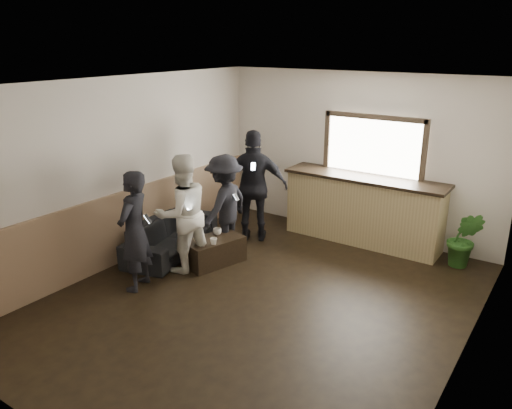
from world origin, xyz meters
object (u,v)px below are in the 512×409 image
Objects in this scene: potted_plant at (464,239)px; person_d at (254,186)px; bar_counter at (364,205)px; person_b at (182,214)px; person_a at (134,231)px; coffee_table at (214,251)px; sofa at (171,234)px; cup_b at (214,241)px; person_c at (224,205)px; cup_a at (217,232)px.

potted_plant is 0.47× the size of person_d.
bar_counter is 1.68m from potted_plant.
person_b is (-3.43, -2.42, 0.43)m from potted_plant.
coffee_table is at bearing 145.28° from person_a.
sofa is 1.03m from cup_b.
person_b reaches higher than sofa.
potted_plant is (1.66, -0.11, -0.19)m from bar_counter.
sofa is 1.41m from person_a.
person_c is (0.77, 0.43, 0.53)m from sofa.
person_b is (0.63, -0.40, 0.60)m from sofa.
cup_a is at bearing 6.62° from person_c.
sofa reaches higher than coffee_table.
coffee_table is 0.74m from person_c.
cup_b is at bearing -112.92° from sofa.
coffee_table is 0.83m from person_b.
bar_counter is at bearing 133.38° from person_c.
person_b is 0.84m from person_c.
person_a is 0.82m from person_b.
person_c is (-0.04, 0.25, 0.36)m from cup_a.
person_b reaches higher than person_c.
person_b is 1.09× the size of person_c.
person_d is (0.20, 1.56, 0.07)m from person_b.
potted_plant is at bearing 164.65° from person_d.
person_d is at bearing -165.09° from person_b.
bar_counter reaches higher than coffee_table.
person_c reaches higher than sofa.
bar_counter reaches higher than person_d.
cup_a is 1.10m from person_d.
person_c is 0.85× the size of person_d.
sofa is 2.16× the size of coffee_table.
person_d is at bearing -49.99° from sofa.
person_c is (-1.63, -1.70, 0.17)m from bar_counter.
person_a reaches higher than cup_a.
person_a is 1.65m from person_c.
bar_counter is at bearing -62.64° from sofa.
coffee_table is 8.50× the size of cup_b.
person_b is (-0.24, -0.41, 0.68)m from coffee_table.
coffee_table is 0.33m from cup_b.
cup_b is (0.14, -0.16, 0.25)m from coffee_table.
cup_a is 1.24× the size of cup_b.
coffee_table is 3.78m from potted_plant.
cup_a is (-1.59, -1.95, -0.19)m from bar_counter.
person_a is at bearing -12.36° from person_c.
bar_counter reaches higher than potted_plant.
person_c is (-3.30, -1.59, 0.36)m from potted_plant.
bar_counter reaches higher than cup_b.
sofa is 18.38× the size of cup_b.
person_a is at bearing 12.60° from person_b.
potted_plant is at bearing 29.49° from cup_a.
sofa is at bearing -167.49° from cup_a.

